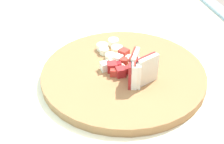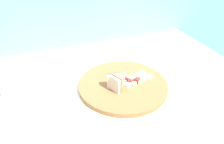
{
  "view_description": "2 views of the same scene",
  "coord_description": "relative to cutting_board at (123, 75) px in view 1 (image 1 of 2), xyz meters",
  "views": [
    {
      "loc": [
        -0.53,
        0.15,
        1.4
      ],
      "look_at": [
        0.04,
        0.01,
        0.98
      ],
      "focal_mm": 54.58,
      "sensor_mm": 36.0,
      "label": 1
    },
    {
      "loc": [
        -0.23,
        -0.71,
        1.49
      ],
      "look_at": [
        0.04,
        0.01,
        1.0
      ],
      "focal_mm": 35.28,
      "sensor_mm": 36.0,
      "label": 2
    }
  ],
  "objects": [
    {
      "name": "banana_slice_rows",
      "position": [
        0.06,
        0.0,
        0.02
      ],
      "size": [
        0.14,
        0.08,
        0.02
      ],
      "color": "#F4EAC6",
      "rests_on": "cutting_board"
    },
    {
      "name": "apple_dice_pile",
      "position": [
        0.02,
        0.01,
        0.02
      ],
      "size": [
        0.1,
        0.08,
        0.02
      ],
      "color": "#EFE5CC",
      "rests_on": "cutting_board"
    },
    {
      "name": "apple_wedge_fan",
      "position": [
        -0.05,
        -0.02,
        0.04
      ],
      "size": [
        0.07,
        0.07,
        0.06
      ],
      "color": "#A32323",
      "rests_on": "cutting_board"
    },
    {
      "name": "cutting_board",
      "position": [
        0.0,
        0.0,
        0.0
      ],
      "size": [
        0.37,
        0.37,
        0.02
      ],
      "primitive_type": "cylinder",
      "color": "olive",
      "rests_on": "tiled_countertop"
    }
  ]
}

